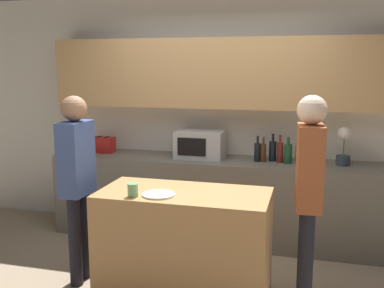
{
  "coord_description": "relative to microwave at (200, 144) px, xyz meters",
  "views": [
    {
      "loc": [
        1.0,
        -3.29,
        1.91
      ],
      "look_at": [
        0.04,
        0.32,
        1.25
      ],
      "focal_mm": 42.0,
      "sensor_mm": 36.0,
      "label": 1
    }
  ],
  "objects": [
    {
      "name": "back_wall",
      "position": [
        0.17,
        0.22,
        0.48
      ],
      "size": [
        6.4,
        0.4,
        2.7
      ],
      "color": "silver",
      "rests_on": "ground_plane"
    },
    {
      "name": "back_counter",
      "position": [
        0.17,
        -0.05,
        -0.6
      ],
      "size": [
        3.6,
        0.62,
        0.9
      ],
      "color": "#6B665B",
      "rests_on": "ground_plane"
    },
    {
      "name": "kitchen_island",
      "position": [
        0.2,
        -1.37,
        -0.6
      ],
      "size": [
        1.38,
        0.67,
        0.9
      ],
      "color": "#B27F4C",
      "rests_on": "ground_plane"
    },
    {
      "name": "microwave",
      "position": [
        0.0,
        0.0,
        0.0
      ],
      "size": [
        0.52,
        0.39,
        0.3
      ],
      "color": "#B7BABC",
      "rests_on": "back_counter"
    },
    {
      "name": "toaster",
      "position": [
        -1.18,
        0.0,
        -0.06
      ],
      "size": [
        0.26,
        0.16,
        0.18
      ],
      "color": "#B21E19",
      "rests_on": "back_counter"
    },
    {
      "name": "potted_plant",
      "position": [
        1.5,
        0.0,
        0.05
      ],
      "size": [
        0.14,
        0.14,
        0.39
      ],
      "color": "#333D4C",
      "rests_on": "back_counter"
    },
    {
      "name": "bottle_0",
      "position": [
        0.63,
        -0.04,
        -0.05
      ],
      "size": [
        0.07,
        0.07,
        0.27
      ],
      "color": "black",
      "rests_on": "back_counter"
    },
    {
      "name": "bottle_1",
      "position": [
        0.7,
        -0.04,
        -0.05
      ],
      "size": [
        0.06,
        0.06,
        0.27
      ],
      "color": "#472814",
      "rests_on": "back_counter"
    },
    {
      "name": "bottle_2",
      "position": [
        0.79,
        0.02,
        -0.04
      ],
      "size": [
        0.08,
        0.08,
        0.29
      ],
      "color": "black",
      "rests_on": "back_counter"
    },
    {
      "name": "bottle_3",
      "position": [
        0.87,
        -0.04,
        -0.04
      ],
      "size": [
        0.07,
        0.07,
        0.29
      ],
      "color": "maroon",
      "rests_on": "back_counter"
    },
    {
      "name": "bottle_4",
      "position": [
        0.95,
        -0.05,
        -0.04
      ],
      "size": [
        0.08,
        0.08,
        0.28
      ],
      "color": "#194723",
      "rests_on": "back_counter"
    },
    {
      "name": "bottle_5",
      "position": [
        1.06,
        -0.04,
        -0.04
      ],
      "size": [
        0.08,
        0.08,
        0.28
      ],
      "color": "#194723",
      "rests_on": "back_counter"
    },
    {
      "name": "plate_on_island",
      "position": [
        0.04,
        -1.52,
        -0.14
      ],
      "size": [
        0.26,
        0.26,
        0.01
      ],
      "color": "white",
      "rests_on": "kitchen_island"
    },
    {
      "name": "cup_0",
      "position": [
        -0.14,
        -1.6,
        -0.1
      ],
      "size": [
        0.08,
        0.08,
        0.1
      ],
      "color": "#72B573",
      "rests_on": "kitchen_island"
    },
    {
      "name": "person_left",
      "position": [
        -0.77,
        -1.35,
        -0.06
      ],
      "size": [
        0.22,
        0.34,
        1.66
      ],
      "rotation": [
        0.0,
        0.0,
        -1.6
      ],
      "color": "black",
      "rests_on": "ground_plane"
    },
    {
      "name": "person_center",
      "position": [
        1.17,
        -1.29,
        -0.04
      ],
      "size": [
        0.22,
        0.35,
        1.7
      ],
      "rotation": [
        0.0,
        0.0,
        -4.63
      ],
      "color": "black",
      "rests_on": "ground_plane"
    }
  ]
}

